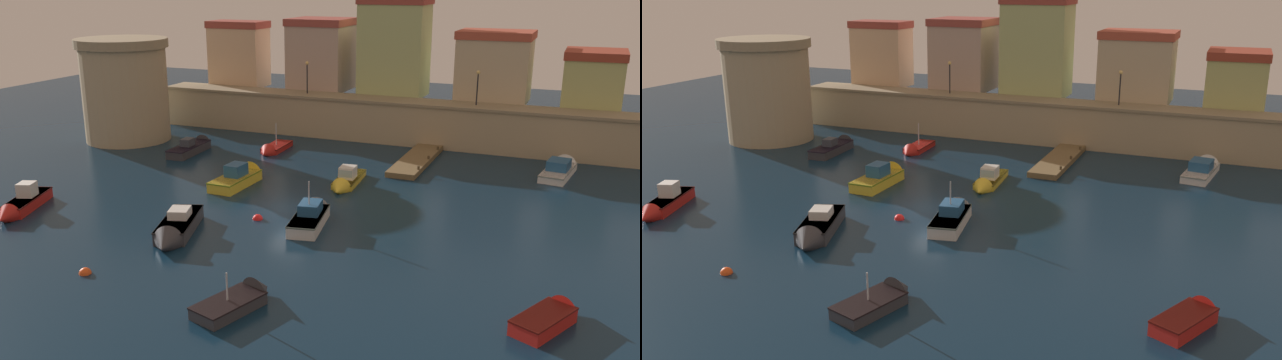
{
  "view_description": "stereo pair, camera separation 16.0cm",
  "coord_description": "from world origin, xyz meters",
  "views": [
    {
      "loc": [
        17.5,
        -36.92,
        14.43
      ],
      "look_at": [
        0.0,
        5.25,
        0.5
      ],
      "focal_mm": 37.16,
      "sensor_mm": 36.0,
      "label": 1
    },
    {
      "loc": [
        17.65,
        -36.86,
        14.43
      ],
      "look_at": [
        0.0,
        5.25,
        0.5
      ],
      "focal_mm": 37.16,
      "sensor_mm": 36.0,
      "label": 2
    }
  ],
  "objects": [
    {
      "name": "ground_plane",
      "position": [
        0.0,
        0.0,
        0.0
      ],
      "size": [
        114.88,
        114.88,
        0.0
      ],
      "primitive_type": "plane",
      "color": "#0C2338"
    },
    {
      "name": "quay_wall",
      "position": [
        0.0,
        20.72,
        1.97
      ],
      "size": [
        45.5,
        3.44,
        3.91
      ],
      "color": "tan",
      "rests_on": "ground"
    },
    {
      "name": "old_town_backdrop",
      "position": [
        0.28,
        24.62,
        7.23
      ],
      "size": [
        39.74,
        5.74,
        9.18
      ],
      "color": "#D5AE88",
      "rests_on": "ground"
    },
    {
      "name": "fortress_tower",
      "position": [
        -22.13,
        11.98,
        4.72
      ],
      "size": [
        8.28,
        8.28,
        9.31
      ],
      "color": "tan",
      "rests_on": "ground"
    },
    {
      "name": "pier_dock",
      "position": [
        4.79,
        14.21,
        0.21
      ],
      "size": [
        2.28,
        9.87,
        0.7
      ],
      "color": "brown",
      "rests_on": "ground"
    },
    {
      "name": "quay_lamp_0",
      "position": [
        -7.75,
        20.72,
        5.96
      ],
      "size": [
        0.32,
        0.32,
        3.03
      ],
      "color": "black",
      "rests_on": "quay_wall"
    },
    {
      "name": "quay_lamp_1",
      "position": [
        8.26,
        20.72,
        5.94
      ],
      "size": [
        0.32,
        0.32,
        2.99
      ],
      "color": "black",
      "rests_on": "quay_wall"
    },
    {
      "name": "moored_boat_0",
      "position": [
        -5.7,
        3.96,
        0.5
      ],
      "size": [
        2.05,
        5.92,
        2.15
      ],
      "rotation": [
        0.0,
        0.0,
        1.55
      ],
      "color": "gold",
      "rests_on": "ground"
    },
    {
      "name": "moored_boat_1",
      "position": [
        -15.77,
        -7.07,
        0.48
      ],
      "size": [
        3.29,
        5.97,
        1.96
      ],
      "rotation": [
        0.0,
        0.0,
        -1.23
      ],
      "color": "red",
      "rests_on": "ground"
    },
    {
      "name": "moored_boat_2",
      "position": [
        -7.62,
        12.87,
        0.25
      ],
      "size": [
        1.7,
        4.76,
        2.87
      ],
      "rotation": [
        0.0,
        0.0,
        -1.53
      ],
      "color": "red",
      "rests_on": "ground"
    },
    {
      "name": "moored_boat_3",
      "position": [
        3.62,
        -12.93,
        0.32
      ],
      "size": [
        2.79,
        4.5,
        2.43
      ],
      "rotation": [
        0.0,
        0.0,
        1.28
      ],
      "color": "#333338",
      "rests_on": "ground"
    },
    {
      "name": "moored_boat_4",
      "position": [
        -14.1,
        10.63,
        0.43
      ],
      "size": [
        1.96,
        6.34,
        1.76
      ],
      "rotation": [
        0.0,
        0.0,
        1.63
      ],
      "color": "#333338",
      "rests_on": "ground"
    },
    {
      "name": "moored_boat_5",
      "position": [
        -4.06,
        -6.97,
        0.47
      ],
      "size": [
        3.79,
        6.57,
        1.79
      ],
      "rotation": [
        0.0,
        0.0,
        -1.23
      ],
      "color": "#333338",
      "rests_on": "ground"
    },
    {
      "name": "moored_boat_6",
      "position": [
        1.67,
        6.05,
        0.36
      ],
      "size": [
        1.96,
        5.66,
        1.81
      ],
      "rotation": [
        0.0,
        0.0,
        -1.48
      ],
      "color": "gold",
      "rests_on": "ground"
    },
    {
      "name": "moored_boat_7",
      "position": [
        2.31,
        -1.61,
        0.49
      ],
      "size": [
        2.71,
        5.94,
        3.29
      ],
      "rotation": [
        0.0,
        0.0,
        1.75
      ],
      "color": "silver",
      "rests_on": "ground"
    },
    {
      "name": "moored_boat_8",
      "position": [
        16.9,
        -9.28,
        0.38
      ],
      "size": [
        3.05,
        4.32,
        1.35
      ],
      "rotation": [
        0.0,
        0.0,
        1.12
      ],
      "color": "red",
      "rests_on": "ground"
    },
    {
      "name": "moored_boat_9",
      "position": [
        15.89,
        15.66,
        0.42
      ],
      "size": [
        2.72,
        6.85,
        1.87
      ],
      "rotation": [
        0.0,
        0.0,
        1.43
      ],
      "color": "white",
      "rests_on": "ground"
    },
    {
      "name": "mooring_buoy_0",
      "position": [
        -1.02,
        -2.49,
        0.0
      ],
      "size": [
        0.63,
        0.63,
        0.63
      ],
      "primitive_type": "sphere",
      "color": "red",
      "rests_on": "ground"
    },
    {
      "name": "mooring_buoy_1",
      "position": [
        -5.43,
        -12.97,
        0.0
      ],
      "size": [
        0.63,
        0.63,
        0.63
      ],
      "primitive_type": "sphere",
      "color": "#EA4C19",
      "rests_on": "ground"
    }
  ]
}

